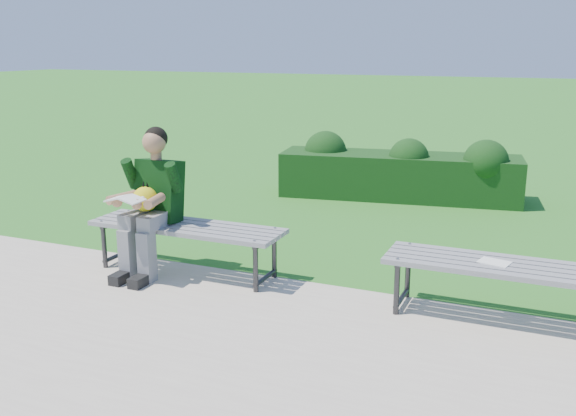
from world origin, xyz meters
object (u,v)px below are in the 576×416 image
object	(u,v)px
bench_left	(187,231)
paper_sheet	(494,262)
hedge	(400,171)
seated_boy	(151,197)
bench_right	(508,271)

from	to	relation	value
bench_left	paper_sheet	size ratio (longest dim) A/B	7.15
hedge	bench_left	xyz separation A→B (m)	(-1.05, -3.76, 0.04)
seated_boy	bench_left	bearing A→B (deg)	17.15
hedge	bench_right	distance (m)	4.12
bench_right	paper_sheet	distance (m)	0.12
bench_left	paper_sheet	distance (m)	2.66
bench_left	bench_right	distance (m)	2.76
hedge	bench_left	distance (m)	3.90
bench_left	bench_right	size ratio (longest dim) A/B	1.00
hedge	paper_sheet	xyz separation A→B (m)	(1.60, -3.75, 0.10)
bench_left	seated_boy	distance (m)	0.43
hedge	paper_sheet	world-z (taller)	hedge
bench_left	seated_boy	bearing A→B (deg)	-162.85
bench_right	paper_sheet	size ratio (longest dim) A/B	7.15
hedge	bench_left	size ratio (longest dim) A/B	1.83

